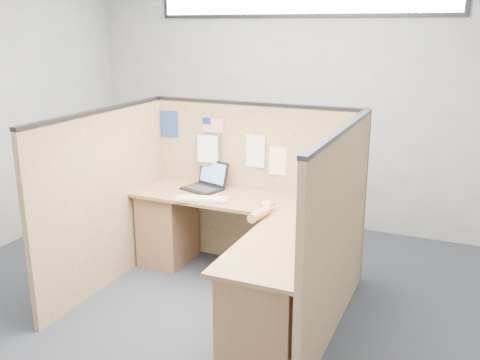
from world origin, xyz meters
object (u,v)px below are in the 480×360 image
at_px(laptop, 205,182).
at_px(keyboard, 202,199).
at_px(mouse, 267,207).
at_px(l_desk, 242,254).

distance_m(laptop, keyboard, 0.38).
bearing_deg(mouse, laptop, 155.43).
xyz_separation_m(l_desk, mouse, (0.15, 0.19, 0.36)).
bearing_deg(laptop, l_desk, -24.14).
height_order(laptop, keyboard, laptop).
bearing_deg(l_desk, laptop, 138.51).
height_order(laptop, mouse, laptop).
bearing_deg(mouse, keyboard, 180.00).
distance_m(l_desk, laptop, 0.90).
bearing_deg(keyboard, l_desk, -38.11).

